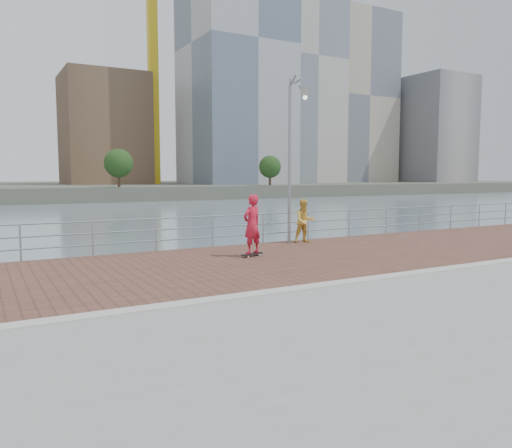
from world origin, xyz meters
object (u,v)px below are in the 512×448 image
street_lamp (296,130)px  guardrail (185,229)px  skateboarder (252,224)px  bystander (304,221)px

street_lamp → guardrail: bearing=166.7°
street_lamp → skateboarder: bearing=-148.8°
street_lamp → skateboarder: size_ratio=3.18×
guardrail → bystander: bearing=-8.5°
skateboarder → bystander: (3.27, 1.89, -0.19)m
guardrail → street_lamp: (3.92, -0.93, 3.46)m
guardrail → bystander: bystander is taller
skateboarder → bystander: bearing=-167.9°
street_lamp → bystander: (0.57, 0.25, -3.32)m
guardrail → bystander: size_ratio=24.08×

